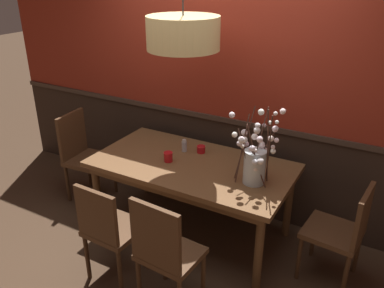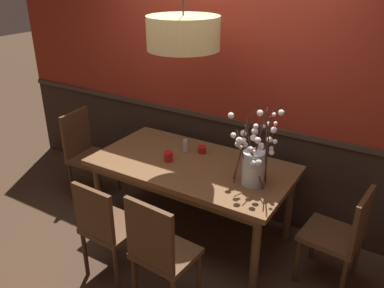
{
  "view_description": "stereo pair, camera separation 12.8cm",
  "coord_description": "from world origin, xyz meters",
  "px_view_note": "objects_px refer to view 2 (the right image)",
  "views": [
    {
      "loc": [
        1.58,
        -2.83,
        2.42
      ],
      "look_at": [
        0.0,
        0.0,
        0.95
      ],
      "focal_mm": 37.27,
      "sensor_mm": 36.0,
      "label": 1
    },
    {
      "loc": [
        1.69,
        -2.76,
        2.42
      ],
      "look_at": [
        0.0,
        0.0,
        0.95
      ],
      "focal_mm": 37.27,
      "sensor_mm": 36.0,
      "label": 2
    }
  ],
  "objects_px": {
    "chair_far_side_left": "(214,144)",
    "chair_head_west_end": "(86,150)",
    "chair_head_east_end": "(341,233)",
    "condiment_bottle": "(185,146)",
    "dining_table": "(192,171)",
    "chair_near_side_left": "(106,226)",
    "chair_near_side_right": "(159,250)",
    "pendant_lamp": "(183,33)",
    "vase_with_blossoms": "(253,163)",
    "candle_holder_nearer_center": "(202,149)",
    "chair_far_side_right": "(259,155)",
    "candle_holder_nearer_edge": "(168,156)"
  },
  "relations": [
    {
      "from": "vase_with_blossoms",
      "to": "chair_head_west_end",
      "type": "bearing_deg",
      "value": 177.97
    },
    {
      "from": "chair_near_side_left",
      "to": "candle_holder_nearer_center",
      "type": "distance_m",
      "value": 1.18
    },
    {
      "from": "dining_table",
      "to": "chair_far_side_left",
      "type": "distance_m",
      "value": 0.93
    },
    {
      "from": "chair_near_side_left",
      "to": "chair_far_side_left",
      "type": "distance_m",
      "value": 1.77
    },
    {
      "from": "chair_near_side_left",
      "to": "pendant_lamp",
      "type": "height_order",
      "value": "pendant_lamp"
    },
    {
      "from": "candle_holder_nearer_edge",
      "to": "chair_near_side_right",
      "type": "bearing_deg",
      "value": -59.52
    },
    {
      "from": "candle_holder_nearer_center",
      "to": "condiment_bottle",
      "type": "xyz_separation_m",
      "value": [
        -0.16,
        -0.05,
        0.02
      ]
    },
    {
      "from": "chair_far_side_right",
      "to": "condiment_bottle",
      "type": "xyz_separation_m",
      "value": [
        -0.48,
        -0.73,
        0.28
      ]
    },
    {
      "from": "dining_table",
      "to": "vase_with_blossoms",
      "type": "height_order",
      "value": "vase_with_blossoms"
    },
    {
      "from": "candle_holder_nearer_edge",
      "to": "chair_far_side_left",
      "type": "bearing_deg",
      "value": 92.23
    },
    {
      "from": "chair_head_west_end",
      "to": "pendant_lamp",
      "type": "xyz_separation_m",
      "value": [
        1.31,
        -0.03,
        1.38
      ]
    },
    {
      "from": "dining_table",
      "to": "chair_near_side_left",
      "type": "height_order",
      "value": "chair_near_side_left"
    },
    {
      "from": "dining_table",
      "to": "chair_head_west_end",
      "type": "distance_m",
      "value": 1.39
    },
    {
      "from": "vase_with_blossoms",
      "to": "candle_holder_nearer_center",
      "type": "distance_m",
      "value": 0.73
    },
    {
      "from": "chair_near_side_left",
      "to": "candle_holder_nearer_edge",
      "type": "height_order",
      "value": "chair_near_side_left"
    },
    {
      "from": "chair_near_side_left",
      "to": "chair_head_west_end",
      "type": "height_order",
      "value": "chair_head_west_end"
    },
    {
      "from": "chair_far_side_left",
      "to": "vase_with_blossoms",
      "type": "bearing_deg",
      "value": -47.53
    },
    {
      "from": "candle_holder_nearer_center",
      "to": "pendant_lamp",
      "type": "bearing_deg",
      "value": -98.24
    },
    {
      "from": "chair_head_east_end",
      "to": "candle_holder_nearer_center",
      "type": "xyz_separation_m",
      "value": [
        -1.39,
        0.22,
        0.3
      ]
    },
    {
      "from": "pendant_lamp",
      "to": "dining_table",
      "type": "bearing_deg",
      "value": 15.13
    },
    {
      "from": "chair_head_east_end",
      "to": "vase_with_blossoms",
      "type": "distance_m",
      "value": 0.87
    },
    {
      "from": "dining_table",
      "to": "chair_near_side_left",
      "type": "relative_size",
      "value": 2.01
    },
    {
      "from": "chair_far_side_right",
      "to": "vase_with_blossoms",
      "type": "height_order",
      "value": "vase_with_blossoms"
    },
    {
      "from": "dining_table",
      "to": "pendant_lamp",
      "type": "relative_size",
      "value": 2.11
    },
    {
      "from": "chair_head_west_end",
      "to": "candle_holder_nearer_center",
      "type": "bearing_deg",
      "value": 9.4
    },
    {
      "from": "chair_near_side_right",
      "to": "candle_holder_nearer_edge",
      "type": "bearing_deg",
      "value": 120.48
    },
    {
      "from": "chair_far_side_left",
      "to": "chair_head_west_end",
      "type": "height_order",
      "value": "chair_far_side_left"
    },
    {
      "from": "chair_head_west_end",
      "to": "chair_head_east_end",
      "type": "distance_m",
      "value": 2.74
    },
    {
      "from": "candle_holder_nearer_center",
      "to": "pendant_lamp",
      "type": "xyz_separation_m",
      "value": [
        -0.04,
        -0.26,
        1.12
      ]
    },
    {
      "from": "chair_far_side_right",
      "to": "chair_far_side_left",
      "type": "bearing_deg",
      "value": -176.49
    },
    {
      "from": "chair_near_side_left",
      "to": "chair_head_east_end",
      "type": "distance_m",
      "value": 1.86
    },
    {
      "from": "vase_with_blossoms",
      "to": "condiment_bottle",
      "type": "relative_size",
      "value": 5.48
    },
    {
      "from": "candle_holder_nearer_center",
      "to": "candle_holder_nearer_edge",
      "type": "xyz_separation_m",
      "value": [
        -0.18,
        -0.31,
        0.01
      ]
    },
    {
      "from": "chair_far_side_right",
      "to": "candle_holder_nearer_edge",
      "type": "relative_size",
      "value": 10.23
    },
    {
      "from": "dining_table",
      "to": "chair_head_east_end",
      "type": "bearing_deg",
      "value": 0.79
    },
    {
      "from": "chair_head_west_end",
      "to": "chair_head_east_end",
      "type": "height_order",
      "value": "chair_head_west_end"
    },
    {
      "from": "chair_near_side_left",
      "to": "chair_far_side_left",
      "type": "relative_size",
      "value": 0.92
    },
    {
      "from": "chair_head_east_end",
      "to": "vase_with_blossoms",
      "type": "relative_size",
      "value": 1.31
    },
    {
      "from": "chair_head_west_end",
      "to": "chair_head_east_end",
      "type": "bearing_deg",
      "value": 0.11
    },
    {
      "from": "chair_head_east_end",
      "to": "condiment_bottle",
      "type": "height_order",
      "value": "chair_head_east_end"
    },
    {
      "from": "chair_near_side_left",
      "to": "pendant_lamp",
      "type": "bearing_deg",
      "value": 77.64
    },
    {
      "from": "chair_near_side_right",
      "to": "chair_head_west_end",
      "type": "bearing_deg",
      "value": 150.64
    },
    {
      "from": "dining_table",
      "to": "condiment_bottle",
      "type": "bearing_deg",
      "value": 135.6
    },
    {
      "from": "chair_far_side_right",
      "to": "candle_holder_nearer_center",
      "type": "bearing_deg",
      "value": -115.46
    },
    {
      "from": "dining_table",
      "to": "chair_head_west_end",
      "type": "bearing_deg",
      "value": 179.43
    },
    {
      "from": "chair_head_east_end",
      "to": "candle_holder_nearer_edge",
      "type": "height_order",
      "value": "chair_head_east_end"
    },
    {
      "from": "chair_head_east_end",
      "to": "condiment_bottle",
      "type": "xyz_separation_m",
      "value": [
        -1.55,
        0.17,
        0.32
      ]
    },
    {
      "from": "chair_near_side_right",
      "to": "condiment_bottle",
      "type": "xyz_separation_m",
      "value": [
        -0.48,
        1.11,
        0.27
      ]
    },
    {
      "from": "chair_head_west_end",
      "to": "chair_head_east_end",
      "type": "relative_size",
      "value": 1.1
    },
    {
      "from": "chair_head_east_end",
      "to": "candle_holder_nearer_edge",
      "type": "distance_m",
      "value": 1.6
    }
  ]
}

